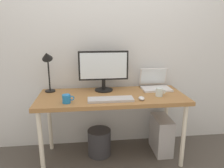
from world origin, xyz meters
The scene contains 12 objects.
ground_plane centered at (0.00, 0.00, 0.00)m, with size 6.00×6.00×0.00m, color #4C4742.
back_wall centered at (0.00, 0.37, 1.30)m, with size 4.40×0.04×2.60m, color silver.
desk centered at (0.00, 0.00, 0.66)m, with size 1.52×0.62×0.73m.
monitor centered at (-0.07, 0.18, 0.98)m, with size 0.54×0.20×0.44m.
laptop centered at (0.52, 0.20, 0.78)m, with size 0.32×0.28×0.22m.
desk_lamp centered at (-0.66, 0.18, 1.06)m, with size 0.11×0.16×0.46m.
keyboard centered at (-0.03, -0.17, 0.74)m, with size 0.44×0.14×0.02m, color #B2B2B7.
mouse centered at (0.27, -0.18, 0.74)m, with size 0.06×0.09×0.03m, color silver.
coffee_mug centered at (-0.45, -0.18, 0.77)m, with size 0.11×0.08×0.08m.
glass_cup centered at (0.48, -0.09, 0.77)m, with size 0.11×0.07×0.09m.
computer_tower centered at (0.58, 0.05, 0.21)m, with size 0.18×0.36×0.42m, color #B2B2B7.
wastebasket centered at (-0.14, 0.07, 0.15)m, with size 0.26×0.26×0.30m, color #333338.
Camera 1 is at (-0.25, -2.10, 1.41)m, focal length 34.25 mm.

